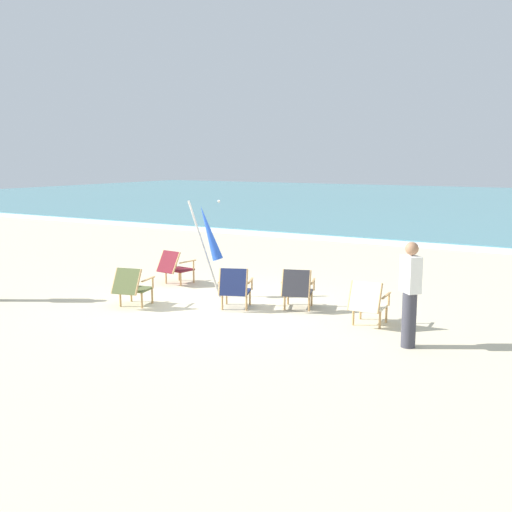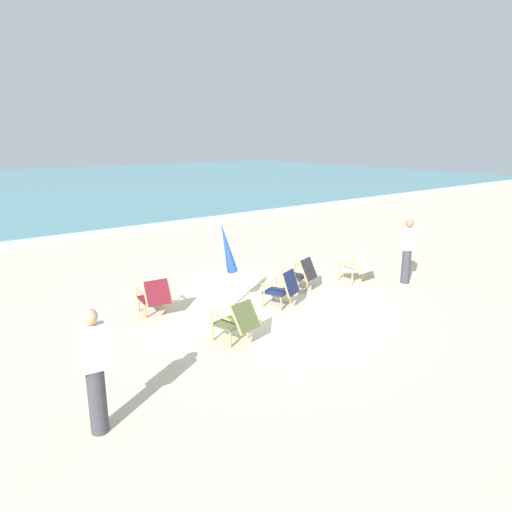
# 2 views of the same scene
# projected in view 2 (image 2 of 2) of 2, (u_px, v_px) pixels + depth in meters

# --- Properties ---
(ground_plane) EXTENTS (80.00, 80.00, 0.00)m
(ground_plane) POSITION_uv_depth(u_px,v_px,m) (260.00, 311.00, 9.64)
(ground_plane) COLOR beige
(surf_band) EXTENTS (80.00, 1.10, 0.06)m
(surf_band) POSITION_uv_depth(u_px,v_px,m) (94.00, 233.00, 17.39)
(surf_band) COLOR white
(surf_band) RESTS_ON ground
(beach_chair_front_left) EXTENTS (0.77, 0.87, 0.80)m
(beach_chair_front_left) POSITION_uv_depth(u_px,v_px,m) (301.00, 273.00, 10.85)
(beach_chair_front_left) COLOR #28282D
(beach_chair_front_left) RESTS_ON ground
(beach_chair_back_right) EXTENTS (0.72, 0.86, 0.78)m
(beach_chair_back_right) POSITION_uv_depth(u_px,v_px,m) (237.00, 320.00, 8.06)
(beach_chair_back_right) COLOR #515B33
(beach_chair_back_right) RESTS_ON ground
(beach_chair_mid_center) EXTENTS (0.63, 0.75, 0.80)m
(beach_chair_mid_center) POSITION_uv_depth(u_px,v_px,m) (357.00, 266.00, 11.46)
(beach_chair_mid_center) COLOR beige
(beach_chair_mid_center) RESTS_ON ground
(beach_chair_far_center) EXTENTS (0.78, 0.84, 0.82)m
(beach_chair_far_center) POSITION_uv_depth(u_px,v_px,m) (283.00, 288.00, 9.79)
(beach_chair_far_center) COLOR #19234C
(beach_chair_far_center) RESTS_ON ground
(beach_chair_front_right) EXTENTS (0.66, 0.81, 0.79)m
(beach_chair_front_right) POSITION_uv_depth(u_px,v_px,m) (155.00, 296.00, 9.32)
(beach_chair_front_right) COLOR maroon
(beach_chair_front_right) RESTS_ON ground
(umbrella_furled_blue) EXTENTS (0.75, 0.37, 2.03)m
(umbrella_furled_blue) POSITION_uv_depth(u_px,v_px,m) (227.00, 249.00, 9.45)
(umbrella_furled_blue) COLOR #B7B2A8
(umbrella_furled_blue) RESTS_ON ground
(person_near_chairs) EXTENTS (0.38, 0.38, 1.63)m
(person_near_chairs) POSITION_uv_depth(u_px,v_px,m) (407.00, 251.00, 11.31)
(person_near_chairs) COLOR #383842
(person_near_chairs) RESTS_ON ground
(person_by_waterline) EXTENTS (0.36, 0.24, 1.63)m
(person_by_waterline) POSITION_uv_depth(u_px,v_px,m) (95.00, 371.00, 5.48)
(person_by_waterline) COLOR #383842
(person_by_waterline) RESTS_ON ground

